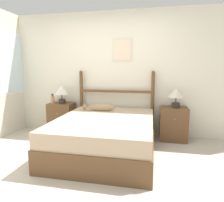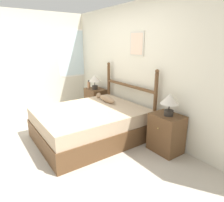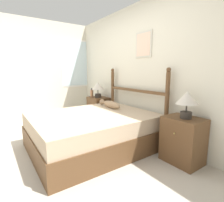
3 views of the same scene
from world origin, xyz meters
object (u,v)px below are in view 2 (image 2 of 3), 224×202
(table_lamp_left, at_px, (95,79))
(bottle, at_px, (89,85))
(nightstand_right, at_px, (166,133))
(nightstand_left, at_px, (96,101))
(fish_pillow, at_px, (106,98))
(table_lamp_right, at_px, (170,100))
(bed, at_px, (90,124))

(table_lamp_left, bearing_deg, bottle, -156.26)
(nightstand_right, relative_size, table_lamp_left, 1.76)
(nightstand_left, height_order, fish_pillow, fish_pillow)
(nightstand_left, height_order, table_lamp_right, table_lamp_right)
(nightstand_right, bearing_deg, nightstand_left, 180.00)
(nightstand_left, relative_size, bottle, 3.02)
(nightstand_right, distance_m, table_lamp_right, 0.58)
(nightstand_right, height_order, fish_pillow, fish_pillow)
(table_lamp_left, height_order, bottle, table_lamp_left)
(nightstand_right, relative_size, bottle, 3.02)
(table_lamp_right, bearing_deg, bed, -146.50)
(table_lamp_right, relative_size, fish_pillow, 0.61)
(nightstand_left, distance_m, bottle, 0.46)
(nightstand_left, distance_m, table_lamp_left, 0.58)
(nightstand_right, relative_size, fish_pillow, 1.07)
(nightstand_left, distance_m, nightstand_right, 2.33)
(nightstand_left, height_order, nightstand_right, same)
(nightstand_left, relative_size, table_lamp_right, 1.76)
(bed, distance_m, nightstand_right, 1.41)
(nightstand_right, xyz_separation_m, table_lamp_left, (-2.30, -0.03, 0.58))
(bed, height_order, fish_pillow, fish_pillow)
(table_lamp_right, bearing_deg, nightstand_left, 179.69)
(nightstand_right, bearing_deg, bed, -145.50)
(bed, xyz_separation_m, nightstand_left, (-1.17, 0.80, 0.04))
(nightstand_right, height_order, bottle, bottle)
(bed, relative_size, fish_pillow, 3.20)
(nightstand_right, distance_m, bottle, 2.51)
(table_lamp_left, bearing_deg, nightstand_left, 138.02)
(bed, xyz_separation_m, table_lamp_left, (-1.13, 0.77, 0.62))
(bed, distance_m, bottle, 1.55)
(table_lamp_right, distance_m, bottle, 2.51)
(nightstand_right, height_order, table_lamp_left, table_lamp_left)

